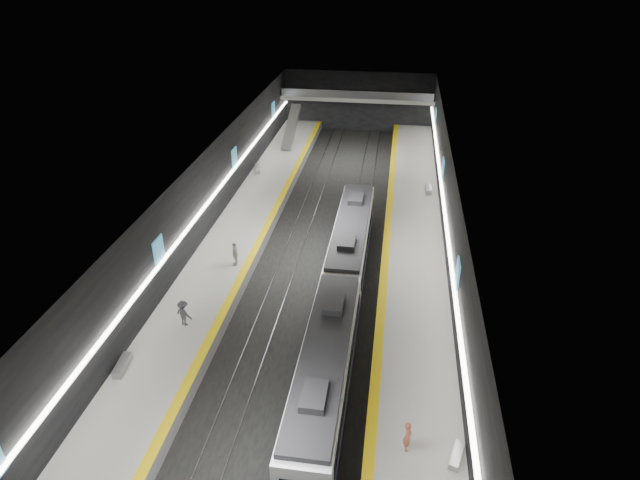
% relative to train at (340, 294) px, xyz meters
% --- Properties ---
extents(ground, '(70.00, 70.00, 0.00)m').
position_rel_train_xyz_m(ground, '(-2.50, 7.79, -2.20)').
color(ground, black).
rests_on(ground, ground).
extents(ceiling, '(20.00, 70.00, 0.04)m').
position_rel_train_xyz_m(ceiling, '(-2.50, 7.79, 5.80)').
color(ceiling, beige).
rests_on(ceiling, wall_left).
extents(wall_left, '(0.04, 70.00, 8.00)m').
position_rel_train_xyz_m(wall_left, '(-12.50, 7.79, 1.80)').
color(wall_left, black).
rests_on(wall_left, ground).
extents(wall_right, '(0.04, 70.00, 8.00)m').
position_rel_train_xyz_m(wall_right, '(7.50, 7.79, 1.80)').
color(wall_right, black).
rests_on(wall_right, ground).
extents(wall_back, '(20.00, 0.04, 8.00)m').
position_rel_train_xyz_m(wall_back, '(-2.50, 42.79, 1.80)').
color(wall_back, black).
rests_on(wall_back, ground).
extents(platform_left, '(5.00, 70.00, 1.00)m').
position_rel_train_xyz_m(platform_left, '(-10.00, 7.79, -1.70)').
color(platform_left, slate).
rests_on(platform_left, ground).
extents(tile_surface_left, '(5.00, 70.00, 0.02)m').
position_rel_train_xyz_m(tile_surface_left, '(-10.00, 7.79, -1.19)').
color(tile_surface_left, '#B8B8B2').
rests_on(tile_surface_left, platform_left).
extents(tactile_strip_left, '(0.60, 70.00, 0.02)m').
position_rel_train_xyz_m(tactile_strip_left, '(-7.80, 7.79, -1.18)').
color(tactile_strip_left, yellow).
rests_on(tactile_strip_left, platform_left).
extents(platform_right, '(5.00, 70.00, 1.00)m').
position_rel_train_xyz_m(platform_right, '(5.00, 7.79, -1.70)').
color(platform_right, slate).
rests_on(platform_right, ground).
extents(tile_surface_right, '(5.00, 70.00, 0.02)m').
position_rel_train_xyz_m(tile_surface_right, '(5.00, 7.79, -1.19)').
color(tile_surface_right, '#B8B8B2').
rests_on(tile_surface_right, platform_right).
extents(tactile_strip_right, '(0.60, 70.00, 0.02)m').
position_rel_train_xyz_m(tactile_strip_right, '(2.80, 7.79, -1.18)').
color(tactile_strip_right, yellow).
rests_on(tactile_strip_right, platform_right).
extents(rails, '(6.52, 70.00, 0.12)m').
position_rel_train_xyz_m(rails, '(-2.50, 7.79, -2.14)').
color(rails, gray).
rests_on(rails, ground).
extents(train, '(2.69, 30.05, 3.60)m').
position_rel_train_xyz_m(train, '(0.00, 0.00, 0.00)').
color(train, black).
rests_on(train, ground).
extents(ad_posters, '(19.94, 53.50, 2.20)m').
position_rel_train_xyz_m(ad_posters, '(-2.50, 8.79, 2.30)').
color(ad_posters, teal).
rests_on(ad_posters, wall_left).
extents(cove_light_left, '(0.25, 68.60, 0.12)m').
position_rel_train_xyz_m(cove_light_left, '(-12.30, 7.79, 1.60)').
color(cove_light_left, white).
rests_on(cove_light_left, wall_left).
extents(cove_light_right, '(0.25, 68.60, 0.12)m').
position_rel_train_xyz_m(cove_light_right, '(7.30, 7.79, 1.60)').
color(cove_light_right, white).
rests_on(cove_light_right, wall_right).
extents(mezzanine_bridge, '(20.00, 3.00, 1.50)m').
position_rel_train_xyz_m(mezzanine_bridge, '(-2.50, 40.72, 2.84)').
color(mezzanine_bridge, gray).
rests_on(mezzanine_bridge, wall_left).
extents(escalator, '(1.20, 7.50, 3.92)m').
position_rel_train_xyz_m(escalator, '(-10.00, 33.79, 0.70)').
color(escalator, '#99999E').
rests_on(escalator, platform_left).
extents(bench_left_near, '(0.69, 1.94, 0.47)m').
position_rel_train_xyz_m(bench_left_near, '(-12.00, -7.70, -0.96)').
color(bench_left_near, '#99999E').
rests_on(bench_left_near, platform_left).
extents(bench_left_far, '(1.01, 2.07, 0.49)m').
position_rel_train_xyz_m(bench_left_far, '(-11.83, 23.63, -0.95)').
color(bench_left_far, '#99999E').
rests_on(bench_left_far, platform_left).
extents(bench_right_near, '(0.92, 1.72, 0.40)m').
position_rel_train_xyz_m(bench_right_near, '(7.00, -11.23, -0.99)').
color(bench_right_near, '#99999E').
rests_on(bench_right_near, platform_right).
extents(bench_right_far, '(0.58, 2.01, 0.49)m').
position_rel_train_xyz_m(bench_right_far, '(6.55, 20.89, -0.95)').
color(bench_right_far, '#99999E').
rests_on(bench_right_far, platform_right).
extents(passenger_right_a, '(0.44, 0.65, 1.74)m').
position_rel_train_xyz_m(passenger_right_a, '(4.59, -10.99, -0.33)').
color(passenger_right_a, '#C8634A').
rests_on(passenger_right_a, platform_right).
extents(passenger_left_a, '(0.62, 1.20, 1.96)m').
position_rel_train_xyz_m(passenger_left_a, '(-8.66, 4.48, -0.22)').
color(passenger_left_a, beige).
rests_on(passenger_left_a, platform_left).
extents(passenger_left_b, '(1.36, 1.07, 1.84)m').
position_rel_train_xyz_m(passenger_left_b, '(-9.86, -3.21, -0.28)').
color(passenger_left_b, '#44424A').
rests_on(passenger_left_b, platform_left).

